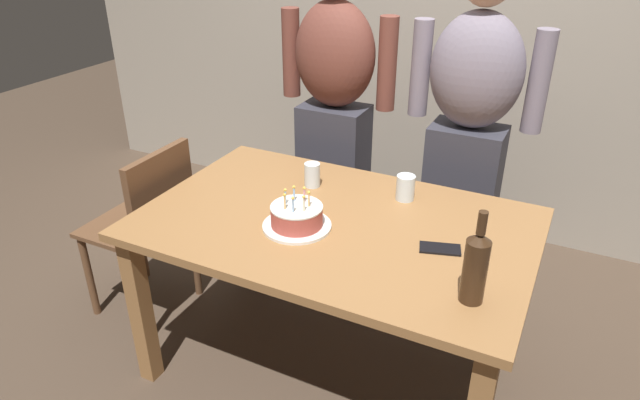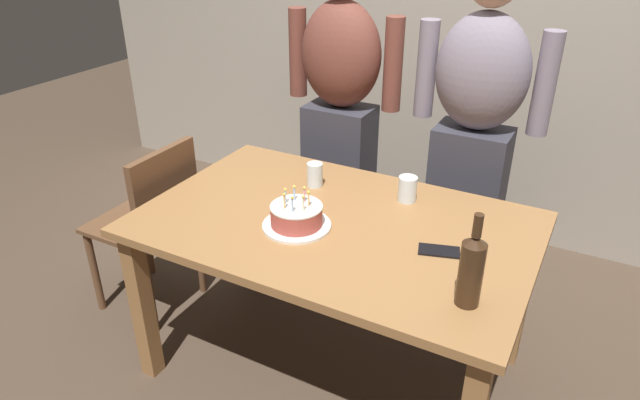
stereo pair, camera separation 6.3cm
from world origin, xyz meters
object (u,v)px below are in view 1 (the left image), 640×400
object	(u,v)px
water_glass_near	(312,175)
dining_chair	(149,220)
birthday_cake	(297,218)
water_glass_far	(405,188)
cell_phone	(440,249)
wine_bottle	(475,266)
person_woman_cardigan	(468,136)
person_man_bearded	(334,115)

from	to	relation	value
water_glass_near	dining_chair	world-z (taller)	dining_chair
birthday_cake	water_glass_far	size ratio (longest dim) A/B	2.48
cell_phone	water_glass_far	bearing A→B (deg)	110.53
birthday_cake	wine_bottle	xyz separation A→B (m)	(0.69, -0.15, 0.08)
water_glass_far	person_woman_cardigan	size ratio (longest dim) A/B	0.06
water_glass_near	birthday_cake	bearing A→B (deg)	-72.17
birthday_cake	cell_phone	size ratio (longest dim) A/B	1.82
person_woman_cardigan	dining_chair	world-z (taller)	person_woman_cardigan
dining_chair	water_glass_far	bearing A→B (deg)	105.68
birthday_cake	person_man_bearded	xyz separation A→B (m)	(-0.26, 0.88, 0.09)
cell_phone	dining_chair	world-z (taller)	dining_chair
dining_chair	person_man_bearded	bearing A→B (deg)	143.89
water_glass_near	dining_chair	distance (m)	0.82
birthday_cake	dining_chair	xyz separation A→B (m)	(-0.84, 0.09, -0.27)
water_glass_near	person_woman_cardigan	size ratio (longest dim) A/B	0.06
cell_phone	person_man_bearded	distance (m)	1.12
cell_phone	person_woman_cardigan	world-z (taller)	person_woman_cardigan
water_glass_far	wine_bottle	xyz separation A→B (m)	(0.40, -0.55, 0.07)
birthday_cake	person_man_bearded	size ratio (longest dim) A/B	0.16
dining_chair	birthday_cake	bearing A→B (deg)	84.17
water_glass_near	person_woman_cardigan	distance (m)	0.76
birthday_cake	cell_phone	bearing A→B (deg)	9.50
wine_bottle	dining_chair	size ratio (longest dim) A/B	0.36
person_woman_cardigan	water_glass_near	bearing A→B (deg)	45.15
birthday_cake	person_man_bearded	distance (m)	0.92
water_glass_far	birthday_cake	bearing A→B (deg)	-125.79
cell_phone	person_woman_cardigan	size ratio (longest dim) A/B	0.09
water_glass_near	cell_phone	world-z (taller)	water_glass_near
person_man_bearded	person_woman_cardigan	distance (m)	0.68
birthday_cake	water_glass_far	xyz separation A→B (m)	(0.29, 0.40, 0.01)
wine_bottle	person_man_bearded	bearing A→B (deg)	132.70
person_man_bearded	person_woman_cardigan	bearing A→B (deg)	-180.00
wine_bottle	water_glass_far	bearing A→B (deg)	126.02
water_glass_near	person_woman_cardigan	xyz separation A→B (m)	(0.53, 0.54, 0.08)
water_glass_near	wine_bottle	distance (m)	0.94
wine_bottle	cell_phone	distance (m)	0.31
water_glass_far	cell_phone	xyz separation A→B (m)	(0.24, -0.31, -0.05)
water_glass_near	water_glass_far	world-z (taller)	same
wine_bottle	person_woman_cardigan	world-z (taller)	person_woman_cardigan
wine_bottle	person_man_bearded	xyz separation A→B (m)	(-0.95, 1.03, 0.01)
person_man_bearded	water_glass_near	bearing A→B (deg)	105.47
wine_bottle	cell_phone	size ratio (longest dim) A/B	2.16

